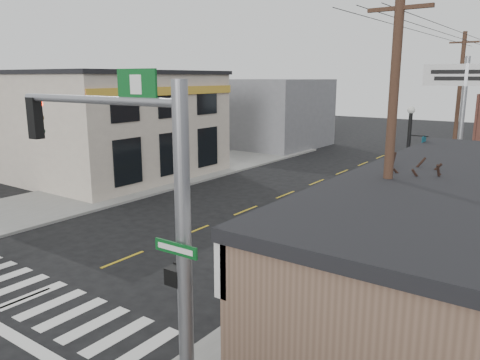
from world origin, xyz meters
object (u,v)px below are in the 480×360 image
Objects in this scene: bare_tree at (416,172)px; traffic_signal_pole at (153,208)px; lamp_post at (408,166)px; dance_center_sign at (464,101)px; guide_sign at (367,214)px; utility_pole_near at (389,166)px; fire_hydrant at (378,264)px; utility_pole_far at (457,111)px.

traffic_signal_pole is at bearing -119.35° from bare_tree.
lamp_post is 0.73× the size of dance_center_sign.
dance_center_sign reaches higher than guide_sign.
utility_pole_near reaches higher than guide_sign.
guide_sign reaches higher than fire_hydrant.
utility_pole_far is at bearing 77.11° from lamp_post.
guide_sign is at bearing 116.69° from utility_pole_near.
bare_tree is (3.41, 6.06, 0.14)m from traffic_signal_pole.
traffic_signal_pole is at bearing -120.57° from utility_pole_near.
utility_pole_near is 0.96× the size of utility_pole_far.
utility_pole_far is at bearing 90.59° from dance_center_sign.
fire_hydrant is at bearing -100.94° from lamp_post.
traffic_signal_pole is 5.73m from utility_pole_near.
utility_pole_far is at bearing 86.14° from traffic_signal_pole.
utility_pole_near reaches higher than fire_hydrant.
lamp_post is 10.92m from utility_pole_far.
utility_pole_near reaches higher than dance_center_sign.
bare_tree is (1.53, -2.22, 3.70)m from fire_hydrant.
utility_pole_near is at bearing -99.22° from dance_center_sign.
bare_tree is 1.33m from utility_pole_near.
utility_pole_far reaches higher than guide_sign.
dance_center_sign is 0.82× the size of utility_pole_far.
fire_hydrant is at bearing -106.96° from dance_center_sign.
utility_pole_far is (1.09, 22.80, 0.64)m from traffic_signal_pole.
utility_pole_far is (-2.00, 18.00, 0.20)m from utility_pole_near.
dance_center_sign is 10.15m from bare_tree.
utility_pole_far is (-1.48, 6.73, -0.90)m from dance_center_sign.
utility_pole_near is (1.22, -3.48, 4.00)m from fire_hydrant.
utility_pole_near is at bearing -78.29° from guide_sign.
dance_center_sign is 11.34m from utility_pole_near.
lamp_post reaches higher than guide_sign.
utility_pole_far reaches higher than traffic_signal_pole.
utility_pole_near is at bearing -70.72° from fire_hydrant.
guide_sign is 0.45× the size of lamp_post.
traffic_signal_pole is 9.21m from fire_hydrant.
guide_sign is 2.85m from lamp_post.
traffic_signal_pole is 1.28× the size of bare_tree.
utility_pole_far reaches higher than dance_center_sign.
bare_tree is (1.83, -5.93, 0.95)m from lamp_post.
lamp_post is at bearing -86.13° from utility_pole_far.
lamp_post is 0.63× the size of utility_pole_near.
guide_sign is 0.47× the size of bare_tree.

